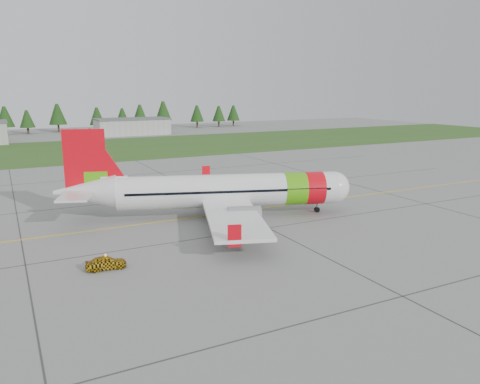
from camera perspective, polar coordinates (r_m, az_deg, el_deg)
ground at (r=48.77m, az=-6.78°, el=-5.93°), size 320.00×320.00×0.00m
aircraft at (r=57.04m, az=-2.24°, el=0.11°), size 34.70×32.89×10.87m
follow_me_car at (r=42.18m, az=-16.12°, el=-6.83°), size 1.30×1.50×3.45m
grass_strip at (r=127.44m, az=-19.84°, el=4.79°), size 320.00×50.00×0.03m
taxi_guideline at (r=56.03m, az=-9.65°, el=-3.58°), size 120.00×0.25×0.02m
hangar_east at (r=167.10m, az=-13.00°, el=7.74°), size 24.00×12.00×5.20m
treeline at (r=182.51m, az=-22.33°, el=8.26°), size 160.00×8.00×10.00m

